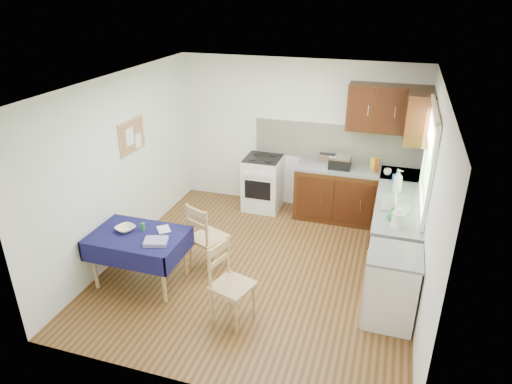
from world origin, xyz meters
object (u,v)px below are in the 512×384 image
(toaster, at_px, (327,160))
(sandwich_press, at_px, (340,162))
(chair_near, at_px, (229,281))
(kettle, at_px, (398,219))
(dish_rack, at_px, (395,207))
(chair_far, at_px, (205,235))
(dining_table, at_px, (138,242))

(toaster, xyz_separation_m, sandwich_press, (0.20, -0.01, -0.01))
(chair_near, height_order, kettle, kettle)
(kettle, bearing_deg, dish_rack, 94.23)
(chair_near, relative_size, toaster, 3.27)
(sandwich_press, xyz_separation_m, kettle, (0.92, -1.72, 0.02))
(sandwich_press, bearing_deg, chair_near, -109.04)
(sandwich_press, height_order, dish_rack, sandwich_press)
(chair_near, distance_m, sandwich_press, 2.97)
(chair_far, bearing_deg, dining_table, 60.47)
(dining_table, height_order, sandwich_press, sandwich_press)
(dish_rack, bearing_deg, dining_table, -161.78)
(sandwich_press, relative_size, dish_rack, 0.89)
(dining_table, xyz_separation_m, dish_rack, (3.03, 1.29, 0.32))
(dining_table, height_order, toaster, toaster)
(chair_near, bearing_deg, sandwich_press, 0.24)
(sandwich_press, distance_m, kettle, 1.96)
(sandwich_press, bearing_deg, dining_table, -133.43)
(sandwich_press, height_order, kettle, kettle)
(dining_table, height_order, kettle, kettle)
(chair_far, bearing_deg, chair_near, 150.69)
(chair_far, height_order, toaster, toaster)
(chair_near, bearing_deg, kettle, -41.53)
(chair_near, bearing_deg, toaster, 4.16)
(dining_table, relative_size, toaster, 4.01)
(dining_table, distance_m, kettle, 3.19)
(toaster, height_order, kettle, kettle)
(sandwich_press, bearing_deg, chair_far, -129.26)
(toaster, bearing_deg, chair_far, -144.23)
(dining_table, distance_m, toaster, 3.20)
(toaster, distance_m, dish_rack, 1.64)
(dish_rack, bearing_deg, sandwich_press, 121.30)
(dish_rack, bearing_deg, chair_far, -166.74)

